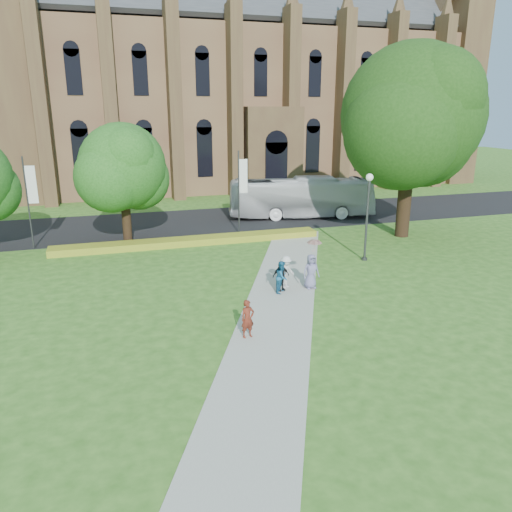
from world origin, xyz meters
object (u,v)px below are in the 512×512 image
object	(u,v)px
streetlamp	(368,207)
large_tree	(412,116)
pedestrian_0	(248,319)
tour_coach	(301,197)

from	to	relation	value
streetlamp	large_tree	xyz separation A→B (m)	(5.50, 4.50, 5.07)
streetlamp	large_tree	distance (m)	8.73
large_tree	pedestrian_0	bearing A→B (deg)	-140.40
large_tree	tour_coach	xyz separation A→B (m)	(-4.54, 8.08, -6.67)
streetlamp	pedestrian_0	xyz separation A→B (m)	(-9.79, -8.15, -2.47)
large_tree	streetlamp	bearing A→B (deg)	-140.71
large_tree	pedestrian_0	xyz separation A→B (m)	(-15.29, -12.65, -7.54)
streetlamp	large_tree	size ratio (longest dim) A/B	0.40
large_tree	pedestrian_0	world-z (taller)	large_tree
tour_coach	large_tree	bearing A→B (deg)	-139.86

